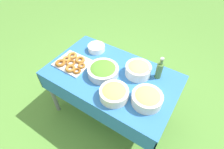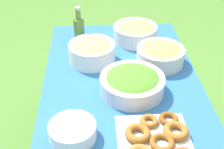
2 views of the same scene
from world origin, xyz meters
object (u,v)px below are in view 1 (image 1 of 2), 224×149
object	(u,v)px
olive_oil_bottle	(159,70)
fruit_bowl	(114,93)
salad_bowl	(103,70)
bread_bowl	(147,98)
pasta_bowl	(138,69)
donut_platter	(72,63)
plate_stack	(96,48)

from	to	relation	value
olive_oil_bottle	fruit_bowl	distance (m)	0.54
salad_bowl	bread_bowl	xyz separation A→B (m)	(-0.55, 0.08, 0.01)
pasta_bowl	donut_platter	bearing A→B (deg)	20.68
bread_bowl	fruit_bowl	xyz separation A→B (m)	(0.29, 0.11, -0.00)
pasta_bowl	fruit_bowl	bearing A→B (deg)	83.02
salad_bowl	pasta_bowl	size ratio (longest dim) A/B	1.22
donut_platter	plate_stack	size ratio (longest dim) A/B	1.85
donut_platter	bread_bowl	size ratio (longest dim) A/B	1.34
plate_stack	fruit_bowl	bearing A→B (deg)	139.25
donut_platter	bread_bowl	world-z (taller)	bread_bowl
plate_stack	fruit_bowl	distance (m)	0.76
plate_stack	bread_bowl	world-z (taller)	bread_bowl
pasta_bowl	plate_stack	xyz separation A→B (m)	(0.62, -0.09, -0.03)
donut_platter	pasta_bowl	bearing A→B (deg)	-159.32
salad_bowl	fruit_bowl	world-z (taller)	fruit_bowl
salad_bowl	bread_bowl	bearing A→B (deg)	171.27
salad_bowl	donut_platter	distance (m)	0.40
plate_stack	pasta_bowl	bearing A→B (deg)	171.54
pasta_bowl	salad_bowl	bearing A→B (deg)	33.03
salad_bowl	bread_bowl	distance (m)	0.56
donut_platter	salad_bowl	bearing A→B (deg)	-170.96
pasta_bowl	bread_bowl	size ratio (longest dim) A/B	0.96
plate_stack	donut_platter	bearing A→B (deg)	77.10
donut_platter	olive_oil_bottle	world-z (taller)	olive_oil_bottle
plate_stack	bread_bowl	bearing A→B (deg)	156.09
pasta_bowl	donut_platter	size ratio (longest dim) A/B	0.72
salad_bowl	olive_oil_bottle	xyz separation A→B (m)	(-0.51, -0.28, 0.05)
pasta_bowl	olive_oil_bottle	xyz separation A→B (m)	(-0.20, -0.08, 0.03)
donut_platter	fruit_bowl	bearing A→B (deg)	168.32
plate_stack	olive_oil_bottle	bearing A→B (deg)	178.91
olive_oil_bottle	fruit_bowl	xyz separation A→B (m)	(0.25, 0.48, -0.04)
donut_platter	plate_stack	xyz separation A→B (m)	(-0.08, -0.36, 0.01)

